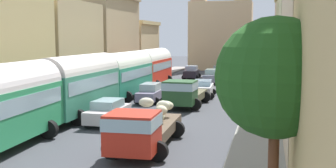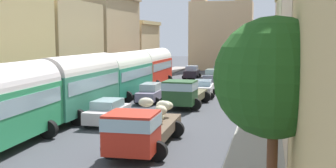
{
  "view_description": "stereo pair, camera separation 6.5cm",
  "coord_description": "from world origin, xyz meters",
  "px_view_note": "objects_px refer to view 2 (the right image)",
  "views": [
    {
      "loc": [
        7.67,
        -10.27,
        5.4
      ],
      "look_at": [
        0.0,
        21.67,
        1.68
      ],
      "focal_mm": 44.67,
      "sensor_mm": 36.0,
      "label": 1
    },
    {
      "loc": [
        7.73,
        -10.26,
        5.4
      ],
      "look_at": [
        0.0,
        21.67,
        1.68
      ],
      "focal_mm": 44.67,
      "sensor_mm": 36.0,
      "label": 2
    }
  ],
  "objects_px": {
    "parked_bus_2": "(125,73)",
    "cargo_truck_0": "(143,127)",
    "car_1": "(213,76)",
    "cargo_truck_1": "(184,92)",
    "pedestrian_0": "(253,99)",
    "parked_bus_1": "(80,82)",
    "car_2": "(220,71)",
    "car_3": "(108,112)",
    "car_4": "(151,93)",
    "pedestrian_1": "(260,114)",
    "parked_bus_3": "(153,66)",
    "car_0": "(203,88)",
    "car_5": "(192,72)"
  },
  "relations": [
    {
      "from": "parked_bus_2",
      "to": "car_0",
      "type": "bearing_deg",
      "value": 18.07
    },
    {
      "from": "car_0",
      "to": "cargo_truck_0",
      "type": "bearing_deg",
      "value": -89.94
    },
    {
      "from": "cargo_truck_1",
      "to": "car_2",
      "type": "distance_m",
      "value": 25.03
    },
    {
      "from": "parked_bus_3",
      "to": "car_5",
      "type": "xyz_separation_m",
      "value": [
        2.66,
        9.27,
        -1.44
      ]
    },
    {
      "from": "parked_bus_1",
      "to": "cargo_truck_1",
      "type": "height_order",
      "value": "parked_bus_1"
    },
    {
      "from": "parked_bus_2",
      "to": "car_3",
      "type": "xyz_separation_m",
      "value": [
        2.65,
        -10.73,
        -1.49
      ]
    },
    {
      "from": "car_0",
      "to": "car_4",
      "type": "relative_size",
      "value": 0.98
    },
    {
      "from": "parked_bus_2",
      "to": "car_2",
      "type": "bearing_deg",
      "value": 74.52
    },
    {
      "from": "parked_bus_2",
      "to": "pedestrian_0",
      "type": "relative_size",
      "value": 5.24
    },
    {
      "from": "car_0",
      "to": "pedestrian_0",
      "type": "xyz_separation_m",
      "value": [
        4.67,
        -6.99,
        0.21
      ]
    },
    {
      "from": "pedestrian_0",
      "to": "pedestrian_1",
      "type": "xyz_separation_m",
      "value": [
        0.62,
        -6.11,
        0.09
      ]
    },
    {
      "from": "car_4",
      "to": "pedestrian_1",
      "type": "distance_m",
      "value": 12.94
    },
    {
      "from": "cargo_truck_1",
      "to": "pedestrian_1",
      "type": "xyz_separation_m",
      "value": [
        5.82,
        -7.32,
        -0.08
      ]
    },
    {
      "from": "car_3",
      "to": "car_5",
      "type": "xyz_separation_m",
      "value": [
        0.01,
        29.0,
        0.07
      ]
    },
    {
      "from": "cargo_truck_0",
      "to": "pedestrian_1",
      "type": "relative_size",
      "value": 4.01
    },
    {
      "from": "cargo_truck_1",
      "to": "car_0",
      "type": "xyz_separation_m",
      "value": [
        0.53,
        5.78,
        -0.39
      ]
    },
    {
      "from": "car_1",
      "to": "parked_bus_3",
      "type": "bearing_deg",
      "value": -142.53
    },
    {
      "from": "car_5",
      "to": "pedestrian_1",
      "type": "xyz_separation_m",
      "value": [
        9.23,
        -29.22,
        0.25
      ]
    },
    {
      "from": "cargo_truck_1",
      "to": "pedestrian_0",
      "type": "bearing_deg",
      "value": -13.15
    },
    {
      "from": "cargo_truck_1",
      "to": "car_2",
      "type": "xyz_separation_m",
      "value": [
        -0.14,
        25.03,
        -0.41
      ]
    },
    {
      "from": "cargo_truck_0",
      "to": "car_3",
      "type": "distance_m",
      "value": 6.82
    },
    {
      "from": "cargo_truck_0",
      "to": "car_5",
      "type": "relative_size",
      "value": 1.83
    },
    {
      "from": "pedestrian_1",
      "to": "car_5",
      "type": "bearing_deg",
      "value": 107.54
    },
    {
      "from": "parked_bus_1",
      "to": "car_1",
      "type": "xyz_separation_m",
      "value": [
        6.02,
        22.61,
        -1.53
      ]
    },
    {
      "from": "car_2",
      "to": "car_3",
      "type": "xyz_separation_m",
      "value": [
        -3.28,
        -32.14,
        0.0
      ]
    },
    {
      "from": "parked_bus_3",
      "to": "car_2",
      "type": "relative_size",
      "value": 2.2
    },
    {
      "from": "pedestrian_1",
      "to": "cargo_truck_0",
      "type": "bearing_deg",
      "value": -134.79
    },
    {
      "from": "pedestrian_0",
      "to": "car_4",
      "type": "bearing_deg",
      "value": 159.49
    },
    {
      "from": "cargo_truck_1",
      "to": "car_5",
      "type": "xyz_separation_m",
      "value": [
        -3.41,
        21.89,
        -0.34
      ]
    },
    {
      "from": "parked_bus_1",
      "to": "car_5",
      "type": "bearing_deg",
      "value": 84.43
    },
    {
      "from": "pedestrian_1",
      "to": "parked_bus_2",
      "type": "bearing_deg",
      "value": 137.37
    },
    {
      "from": "parked_bus_2",
      "to": "car_1",
      "type": "distance_m",
      "value": 14.96
    },
    {
      "from": "parked_bus_2",
      "to": "cargo_truck_0",
      "type": "height_order",
      "value": "parked_bus_2"
    },
    {
      "from": "car_4",
      "to": "car_0",
      "type": "bearing_deg",
      "value": 45.79
    },
    {
      "from": "cargo_truck_1",
      "to": "pedestrian_0",
      "type": "distance_m",
      "value": 5.34
    },
    {
      "from": "car_5",
      "to": "pedestrian_0",
      "type": "height_order",
      "value": "pedestrian_0"
    },
    {
      "from": "car_0",
      "to": "car_3",
      "type": "height_order",
      "value": "car_0"
    },
    {
      "from": "car_1",
      "to": "parked_bus_2",
      "type": "bearing_deg",
      "value": -113.86
    },
    {
      "from": "car_2",
      "to": "car_4",
      "type": "relative_size",
      "value": 0.9
    },
    {
      "from": "parked_bus_1",
      "to": "car_4",
      "type": "relative_size",
      "value": 1.95
    },
    {
      "from": "car_3",
      "to": "pedestrian_0",
      "type": "distance_m",
      "value": 10.45
    },
    {
      "from": "parked_bus_1",
      "to": "cargo_truck_1",
      "type": "bearing_deg",
      "value": 41.54
    },
    {
      "from": "parked_bus_1",
      "to": "pedestrian_0",
      "type": "relative_size",
      "value": 5.02
    },
    {
      "from": "parked_bus_2",
      "to": "parked_bus_3",
      "type": "xyz_separation_m",
      "value": [
        0.0,
        9.0,
        0.02
      ]
    },
    {
      "from": "car_0",
      "to": "parked_bus_1",
      "type": "bearing_deg",
      "value": -120.61
    },
    {
      "from": "cargo_truck_0",
      "to": "pedestrian_1",
      "type": "bearing_deg",
      "value": 45.21
    },
    {
      "from": "cargo_truck_0",
      "to": "car_1",
      "type": "distance_m",
      "value": 29.88
    },
    {
      "from": "parked_bus_1",
      "to": "cargo_truck_0",
      "type": "distance_m",
      "value": 9.89
    },
    {
      "from": "cargo_truck_0",
      "to": "cargo_truck_1",
      "type": "height_order",
      "value": "same"
    },
    {
      "from": "parked_bus_3",
      "to": "pedestrian_1",
      "type": "xyz_separation_m",
      "value": [
        11.89,
        -19.95,
        -1.19
      ]
    }
  ]
}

